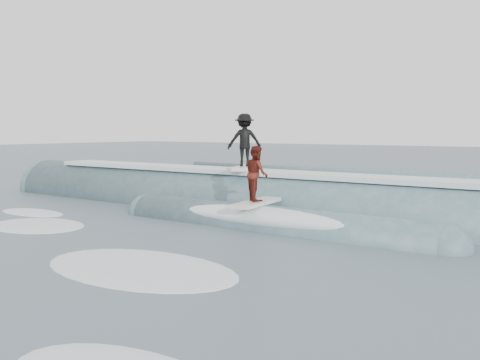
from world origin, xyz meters
The scene contains 6 objects.
ground centered at (0.00, 0.00, 0.00)m, with size 160.00×160.00×0.00m, color #415260.
breaking_wave centered at (0.23, 6.04, 0.03)m, with size 24.34×4.05×2.54m.
surfer_black centered at (-0.54, 6.32, 2.20)m, with size 1.23×2.07×1.78m.
surfer_red centered at (1.40, 4.12, 1.32)m, with size 0.91×2.05×1.58m.
whitewater centered at (0.57, -0.72, 0.00)m, with size 13.49×7.88×0.10m.
far_swells centered at (-1.95, 17.65, 0.00)m, with size 41.15×8.65×0.80m.
Camera 1 is at (9.31, -7.69, 2.61)m, focal length 40.00 mm.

